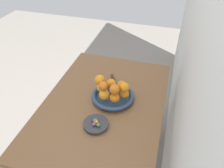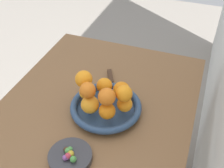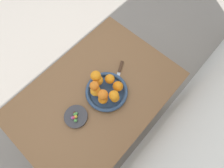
{
  "view_description": "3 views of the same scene",
  "coord_description": "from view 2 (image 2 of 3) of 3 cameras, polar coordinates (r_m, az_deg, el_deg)",
  "views": [
    {
      "loc": [
        0.96,
        0.34,
        1.71
      ],
      "look_at": [
        -0.09,
        0.03,
        0.84
      ],
      "focal_mm": 35.0,
      "sensor_mm": 36.0,
      "label": 1
    },
    {
      "loc": [
        0.67,
        0.34,
        1.52
      ],
      "look_at": [
        -0.06,
        0.07,
        0.88
      ],
      "focal_mm": 45.0,
      "sensor_mm": 36.0,
      "label": 2
    },
    {
      "loc": [
        0.21,
        0.34,
        1.83
      ],
      "look_at": [
        -0.09,
        0.06,
        0.85
      ],
      "focal_mm": 28.0,
      "sensor_mm": 36.0,
      "label": 3
    }
  ],
  "objects": [
    {
      "name": "candy_ball_7",
      "position": [
        0.95,
        -8.95,
        -13.25
      ],
      "size": [
        0.02,
        0.02,
        0.02
      ],
      "primitive_type": "sphere",
      "color": "#4C9947",
      "rests_on": "candy_dish"
    },
    {
      "name": "orange_5",
      "position": [
        1.0,
        -1.0,
        -5.5
      ],
      "size": [
        0.06,
        0.06,
        0.06
      ],
      "primitive_type": "sphere",
      "color": "orange",
      "rests_on": "fruit_bowl"
    },
    {
      "name": "orange_0",
      "position": [
        1.03,
        2.59,
        -4.13
      ],
      "size": [
        0.06,
        0.06,
        0.06
      ],
      "primitive_type": "sphere",
      "color": "orange",
      "rests_on": "fruit_bowl"
    },
    {
      "name": "orange_8",
      "position": [
        0.99,
        2.46,
        -1.95
      ],
      "size": [
        0.06,
        0.06,
        0.06
      ],
      "primitive_type": "sphere",
      "color": "orange",
      "rests_on": "orange_0"
    },
    {
      "name": "orange_2",
      "position": [
        1.11,
        -1.56,
        -0.34
      ],
      "size": [
        0.06,
        0.06,
        0.06
      ],
      "primitive_type": "sphere",
      "color": "orange",
      "rests_on": "fruit_bowl"
    },
    {
      "name": "fruit_bowl",
      "position": [
        1.09,
        -1.25,
        -4.75
      ],
      "size": [
        0.28,
        0.28,
        0.04
      ],
      "color": "navy",
      "rests_on": "dining_table"
    },
    {
      "name": "orange_9",
      "position": [
        0.96,
        -1.12,
        -2.69
      ],
      "size": [
        0.06,
        0.06,
        0.06
      ],
      "primitive_type": "sphere",
      "color": "orange",
      "rests_on": "orange_5"
    },
    {
      "name": "candy_ball_3",
      "position": [
        0.94,
        -8.92,
        -14.25
      ],
      "size": [
        0.02,
        0.02,
        0.02
      ],
      "primitive_type": "sphere",
      "color": "#C6384C",
      "rests_on": "candy_dish"
    },
    {
      "name": "orange_7",
      "position": [
        0.99,
        -4.74,
        -1.28
      ],
      "size": [
        0.06,
        0.06,
        0.06
      ],
      "primitive_type": "sphere",
      "color": "orange",
      "rests_on": "orange_4"
    },
    {
      "name": "dining_table",
      "position": [
        1.15,
        -4.47,
        -9.93
      ],
      "size": [
        1.1,
        0.76,
        0.74
      ],
      "color": "brown",
      "rests_on": "ground_plane"
    },
    {
      "name": "knife",
      "position": [
        1.21,
        -0.0,
        -0.28
      ],
      "size": [
        0.24,
        0.14,
        0.01
      ],
      "color": "#3F2819",
      "rests_on": "dining_table"
    },
    {
      "name": "candy_ball_4",
      "position": [
        0.95,
        -9.47,
        -12.94
      ],
      "size": [
        0.02,
        0.02,
        0.02
      ],
      "primitive_type": "sphere",
      "color": "#472819",
      "rests_on": "candy_dish"
    },
    {
      "name": "candy_ball_0",
      "position": [
        0.94,
        -8.36,
        -13.82
      ],
      "size": [
        0.02,
        0.02,
        0.02
      ],
      "primitive_type": "sphere",
      "color": "gold",
      "rests_on": "candy_dish"
    },
    {
      "name": "orange_1",
      "position": [
        1.08,
        1.94,
        -1.23
      ],
      "size": [
        0.07,
        0.07,
        0.07
      ],
      "primitive_type": "sphere",
      "color": "orange",
      "rests_on": "fruit_bowl"
    },
    {
      "name": "candy_ball_2",
      "position": [
        0.93,
        -7.91,
        -14.9
      ],
      "size": [
        0.02,
        0.02,
        0.02
      ],
      "primitive_type": "sphere",
      "color": "#4C9947",
      "rests_on": "candy_dish"
    },
    {
      "name": "orange_3",
      "position": [
        1.08,
        -5.02,
        -1.6
      ],
      "size": [
        0.06,
        0.06,
        0.06
      ],
      "primitive_type": "sphere",
      "color": "orange",
      "rests_on": "fruit_bowl"
    },
    {
      "name": "candy_ball_5",
      "position": [
        0.95,
        -8.53,
        -12.96
      ],
      "size": [
        0.02,
        0.02,
        0.02
      ],
      "primitive_type": "sphere",
      "color": "#4C9947",
      "rests_on": "candy_dish"
    },
    {
      "name": "candy_dish",
      "position": [
        0.96,
        -8.48,
        -14.42
      ],
      "size": [
        0.15,
        0.15,
        0.02
      ],
      "primitive_type": "cylinder",
      "color": "#333338",
      "rests_on": "dining_table"
    },
    {
      "name": "orange_4",
      "position": [
        1.02,
        -4.54,
        -4.23
      ],
      "size": [
        0.07,
        0.07,
        0.07
      ],
      "primitive_type": "sphere",
      "color": "orange",
      "rests_on": "fruit_bowl"
    },
    {
      "name": "orange_6",
      "position": [
        1.04,
        -5.76,
        1.01
      ],
      "size": [
        0.06,
        0.06,
        0.06
      ],
      "primitive_type": "sphere",
      "color": "orange",
      "rests_on": "orange_3"
    },
    {
      "name": "candy_ball_6",
      "position": [
        0.94,
        -9.14,
        -14.59
      ],
      "size": [
        0.02,
        0.02,
        0.02
      ],
      "primitive_type": "sphere",
      "color": "#8C4C99",
      "rests_on": "candy_dish"
    },
    {
      "name": "candy_ball_1",
      "position": [
        0.93,
        -9.49,
        -14.55
      ],
      "size": [
        0.02,
        0.02,
        0.02
      ],
      "primitive_type": "sphere",
      "color": "#8C4C99",
      "rests_on": "candy_dish"
    }
  ]
}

